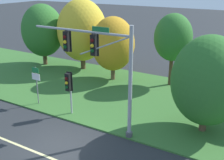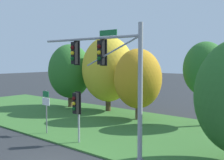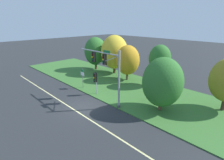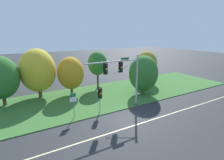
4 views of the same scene
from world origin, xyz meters
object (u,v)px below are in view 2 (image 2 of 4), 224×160
at_px(route_sign_post, 46,105).
at_px(tree_left_of_mast, 108,69).
at_px(tree_mid_verge, 205,69).
at_px(pedestrian_signal_near_kerb, 77,106).
at_px(tree_nearest_road, 70,71).
at_px(traffic_signal_mast, 109,70).
at_px(tree_behind_signpost, 138,79).

xyz_separation_m(route_sign_post, tree_left_of_mast, (-2.21, 8.76, 2.09)).
bearing_deg(tree_mid_verge, route_sign_post, -128.95).
distance_m(pedestrian_signal_near_kerb, tree_nearest_road, 12.87).
xyz_separation_m(traffic_signal_mast, tree_left_of_mast, (-8.33, 9.48, -0.43)).
bearing_deg(route_sign_post, tree_nearest_road, 130.22).
xyz_separation_m(tree_left_of_mast, tree_behind_signpost, (4.32, -1.27, -0.63)).
bearing_deg(traffic_signal_mast, pedestrian_signal_near_kerb, 169.68).
bearing_deg(tree_behind_signpost, traffic_signal_mast, -64.02).
height_order(tree_left_of_mast, tree_mid_verge, tree_left_of_mast).
xyz_separation_m(traffic_signal_mast, route_sign_post, (-6.11, 0.71, -2.52)).
xyz_separation_m(pedestrian_signal_near_kerb, route_sign_post, (-3.16, 0.17, -0.32)).
height_order(pedestrian_signal_near_kerb, route_sign_post, pedestrian_signal_near_kerb).
relative_size(route_sign_post, tree_nearest_road, 0.45).
distance_m(tree_left_of_mast, tree_behind_signpost, 4.55).
bearing_deg(tree_behind_signpost, tree_mid_verge, 15.00).
bearing_deg(tree_behind_signpost, tree_left_of_mast, 163.68).
distance_m(traffic_signal_mast, tree_behind_signpost, 9.20).
height_order(traffic_signal_mast, pedestrian_signal_near_kerb, traffic_signal_mast).
distance_m(traffic_signal_mast, tree_mid_verge, 9.62).
bearing_deg(tree_nearest_road, tree_behind_signpost, -2.88).
bearing_deg(traffic_signal_mast, tree_nearest_road, 146.00).
distance_m(traffic_signal_mast, tree_left_of_mast, 12.62).
xyz_separation_m(route_sign_post, tree_behind_signpost, (2.11, 7.50, 1.46)).
xyz_separation_m(pedestrian_signal_near_kerb, tree_left_of_mast, (-5.38, 8.94, 1.78)).
bearing_deg(tree_mid_verge, pedestrian_signal_near_kerb, -113.86).
bearing_deg(traffic_signal_mast, tree_behind_signpost, 115.98).
relative_size(pedestrian_signal_near_kerb, tree_behind_signpost, 0.53).
relative_size(traffic_signal_mast, tree_left_of_mast, 0.99).
bearing_deg(tree_left_of_mast, traffic_signal_mast, -48.70).
height_order(pedestrian_signal_near_kerb, tree_mid_verge, tree_mid_verge).
distance_m(route_sign_post, tree_left_of_mast, 9.28).
relative_size(route_sign_post, tree_mid_verge, 0.46).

